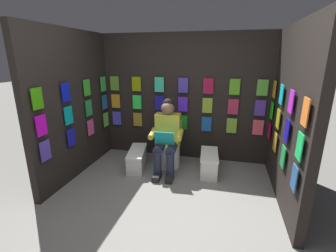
{
  "coord_description": "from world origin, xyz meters",
  "views": [
    {
      "loc": [
        -0.74,
        2.16,
        1.84
      ],
      "look_at": [
        0.06,
        -1.08,
        0.85
      ],
      "focal_mm": 25.29,
      "sensor_mm": 36.0,
      "label": 1
    }
  ],
  "objects_px": {
    "toilet": "(169,147)",
    "comic_longbox_near": "(137,159)",
    "person_reading": "(167,136)",
    "comic_longbox_far": "(209,163)"
  },
  "relations": [
    {
      "from": "comic_longbox_near",
      "to": "comic_longbox_far",
      "type": "distance_m",
      "value": 1.21
    },
    {
      "from": "toilet",
      "to": "comic_longbox_far",
      "type": "height_order",
      "value": "toilet"
    },
    {
      "from": "toilet",
      "to": "comic_longbox_near",
      "type": "bearing_deg",
      "value": 20.82
    },
    {
      "from": "person_reading",
      "to": "comic_longbox_near",
      "type": "bearing_deg",
      "value": -3.0
    },
    {
      "from": "toilet",
      "to": "comic_longbox_near",
      "type": "distance_m",
      "value": 0.58
    },
    {
      "from": "comic_longbox_near",
      "to": "toilet",
      "type": "bearing_deg",
      "value": -167.07
    },
    {
      "from": "comic_longbox_near",
      "to": "comic_longbox_far",
      "type": "height_order",
      "value": "comic_longbox_far"
    },
    {
      "from": "person_reading",
      "to": "comic_longbox_far",
      "type": "xyz_separation_m",
      "value": [
        -0.69,
        -0.08,
        -0.43
      ]
    },
    {
      "from": "comic_longbox_near",
      "to": "comic_longbox_far",
      "type": "bearing_deg",
      "value": 172.31
    },
    {
      "from": "person_reading",
      "to": "comic_longbox_near",
      "type": "distance_m",
      "value": 0.68
    }
  ]
}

